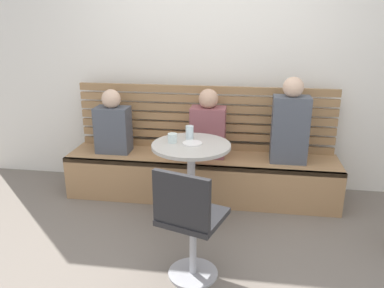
{
  "coord_description": "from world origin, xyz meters",
  "views": [
    {
      "loc": [
        0.45,
        -2.39,
        1.79
      ],
      "look_at": [
        -0.01,
        0.66,
        0.75
      ],
      "focal_mm": 36.0,
      "sensor_mm": 36.0,
      "label": 1
    }
  ],
  "objects_px": {
    "cafe_table": "(191,168)",
    "person_adult": "(290,124)",
    "white_chair": "(189,221)",
    "person_child_middle": "(208,127)",
    "plate_small": "(192,143)",
    "person_child_left": "(113,125)",
    "booth_bench": "(201,176)",
    "cup_glass_tall": "(190,132)",
    "cup_glass_short": "(172,138)"
  },
  "relations": [
    {
      "from": "cafe_table",
      "to": "person_adult",
      "type": "xyz_separation_m",
      "value": [
        0.86,
        0.51,
        0.29
      ]
    },
    {
      "from": "person_adult",
      "to": "person_child_left",
      "type": "height_order",
      "value": "person_adult"
    },
    {
      "from": "booth_bench",
      "to": "plate_small",
      "type": "distance_m",
      "value": 0.73
    },
    {
      "from": "white_chair",
      "to": "person_adult",
      "type": "height_order",
      "value": "person_adult"
    },
    {
      "from": "cafe_table",
      "to": "cup_glass_short",
      "type": "xyz_separation_m",
      "value": [
        -0.17,
        0.02,
        0.26
      ]
    },
    {
      "from": "booth_bench",
      "to": "person_adult",
      "type": "relative_size",
      "value": 3.31
    },
    {
      "from": "booth_bench",
      "to": "person_adult",
      "type": "bearing_deg",
      "value": -0.06
    },
    {
      "from": "plate_small",
      "to": "person_child_left",
      "type": "bearing_deg",
      "value": 149.74
    },
    {
      "from": "person_adult",
      "to": "cup_glass_tall",
      "type": "height_order",
      "value": "person_adult"
    },
    {
      "from": "white_chair",
      "to": "cup_glass_short",
      "type": "bearing_deg",
      "value": 108.24
    },
    {
      "from": "person_adult",
      "to": "plate_small",
      "type": "xyz_separation_m",
      "value": [
        -0.86,
        -0.51,
        -0.06
      ]
    },
    {
      "from": "cafe_table",
      "to": "plate_small",
      "type": "distance_m",
      "value": 0.23
    },
    {
      "from": "person_child_left",
      "to": "cup_glass_short",
      "type": "bearing_deg",
      "value": -35.13
    },
    {
      "from": "white_chair",
      "to": "plate_small",
      "type": "xyz_separation_m",
      "value": [
        -0.1,
        0.82,
        0.28
      ]
    },
    {
      "from": "booth_bench",
      "to": "person_child_left",
      "type": "xyz_separation_m",
      "value": [
        -0.91,
        0.02,
        0.51
      ]
    },
    {
      "from": "booth_bench",
      "to": "cafe_table",
      "type": "distance_m",
      "value": 0.59
    },
    {
      "from": "cafe_table",
      "to": "person_child_left",
      "type": "distance_m",
      "value": 1.05
    },
    {
      "from": "booth_bench",
      "to": "cup_glass_tall",
      "type": "xyz_separation_m",
      "value": [
        -0.06,
        -0.37,
        0.58
      ]
    },
    {
      "from": "white_chair",
      "to": "cup_glass_short",
      "type": "height_order",
      "value": "white_chair"
    },
    {
      "from": "cafe_table",
      "to": "person_child_left",
      "type": "xyz_separation_m",
      "value": [
        -0.89,
        0.53,
        0.21
      ]
    },
    {
      "from": "booth_bench",
      "to": "cafe_table",
      "type": "relative_size",
      "value": 3.65
    },
    {
      "from": "person_adult",
      "to": "cup_glass_tall",
      "type": "relative_size",
      "value": 6.8
    },
    {
      "from": "booth_bench",
      "to": "white_chair",
      "type": "bearing_deg",
      "value": -86.31
    },
    {
      "from": "person_adult",
      "to": "plate_small",
      "type": "height_order",
      "value": "person_adult"
    },
    {
      "from": "cafe_table",
      "to": "person_adult",
      "type": "height_order",
      "value": "person_adult"
    },
    {
      "from": "person_adult",
      "to": "person_child_middle",
      "type": "distance_m",
      "value": 0.78
    },
    {
      "from": "cup_glass_tall",
      "to": "person_child_left",
      "type": "bearing_deg",
      "value": 155.54
    },
    {
      "from": "booth_bench",
      "to": "white_chair",
      "type": "relative_size",
      "value": 3.18
    },
    {
      "from": "cup_glass_short",
      "to": "plate_small",
      "type": "relative_size",
      "value": 0.47
    },
    {
      "from": "white_chair",
      "to": "person_adult",
      "type": "distance_m",
      "value": 1.56
    },
    {
      "from": "booth_bench",
      "to": "cafe_table",
      "type": "bearing_deg",
      "value": -92.49
    },
    {
      "from": "cafe_table",
      "to": "cup_glass_short",
      "type": "distance_m",
      "value": 0.31
    },
    {
      "from": "booth_bench",
      "to": "plate_small",
      "type": "relative_size",
      "value": 15.88
    },
    {
      "from": "booth_bench",
      "to": "plate_small",
      "type": "height_order",
      "value": "plate_small"
    },
    {
      "from": "white_chair",
      "to": "person_child_middle",
      "type": "bearing_deg",
      "value": 90.96
    },
    {
      "from": "booth_bench",
      "to": "plate_small",
      "type": "xyz_separation_m",
      "value": [
        -0.01,
        -0.51,
        0.52
      ]
    },
    {
      "from": "white_chair",
      "to": "person_child_middle",
      "type": "distance_m",
      "value": 1.38
    },
    {
      "from": "white_chair",
      "to": "plate_small",
      "type": "bearing_deg",
      "value": 96.89
    },
    {
      "from": "person_child_left",
      "to": "cup_glass_short",
      "type": "height_order",
      "value": "person_child_left"
    },
    {
      "from": "cafe_table",
      "to": "white_chair",
      "type": "bearing_deg",
      "value": -82.43
    },
    {
      "from": "cup_glass_tall",
      "to": "cafe_table",
      "type": "bearing_deg",
      "value": -75.98
    },
    {
      "from": "cup_glass_short",
      "to": "booth_bench",
      "type": "bearing_deg",
      "value": 68.92
    },
    {
      "from": "white_chair",
      "to": "cup_glass_tall",
      "type": "relative_size",
      "value": 7.08
    },
    {
      "from": "white_chair",
      "to": "person_child_left",
      "type": "bearing_deg",
      "value": 126.57
    },
    {
      "from": "cup_glass_short",
      "to": "white_chair",
      "type": "bearing_deg",
      "value": -71.76
    },
    {
      "from": "cafe_table",
      "to": "cup_glass_short",
      "type": "height_order",
      "value": "cup_glass_short"
    },
    {
      "from": "person_child_left",
      "to": "cup_glass_short",
      "type": "distance_m",
      "value": 0.88
    },
    {
      "from": "cup_glass_tall",
      "to": "white_chair",
      "type": "bearing_deg",
      "value": -81.46
    },
    {
      "from": "plate_small",
      "to": "cup_glass_short",
      "type": "bearing_deg",
      "value": 174.75
    },
    {
      "from": "person_child_left",
      "to": "cafe_table",
      "type": "bearing_deg",
      "value": -30.81
    }
  ]
}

